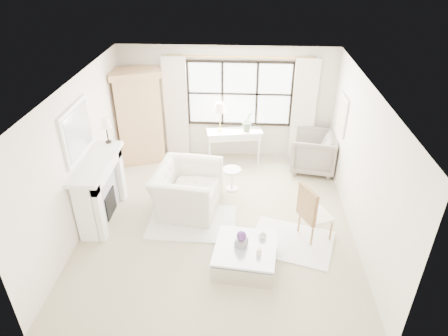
{
  "coord_description": "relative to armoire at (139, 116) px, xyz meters",
  "views": [
    {
      "loc": [
        0.46,
        -6.14,
        4.81
      ],
      "look_at": [
        0.09,
        0.2,
        1.07
      ],
      "focal_mm": 32.0,
      "sensor_mm": 36.0,
      "label": 1
    }
  ],
  "objects": [
    {
      "name": "armoire",
      "position": [
        0.0,
        0.0,
        0.0
      ],
      "size": [
        1.29,
        1.04,
        2.24
      ],
      "rotation": [
        0.0,
        0.0,
        0.35
      ],
      "color": "tan",
      "rests_on": "floor"
    },
    {
      "name": "console_table",
      "position": [
        2.24,
        0.07,
        -0.74
      ],
      "size": [
        1.36,
        0.66,
        0.8
      ],
      "rotation": [
        0.0,
        0.0,
        0.16
      ],
      "color": "white",
      "rests_on": "floor"
    },
    {
      "name": "coffee_vase",
      "position": [
        2.83,
        -3.27,
        -0.69
      ],
      "size": [
        0.14,
        0.14,
        0.14
      ],
      "primitive_type": "imported",
      "rotation": [
        0.0,
        0.0,
        0.03
      ],
      "color": "silver",
      "rests_on": "coffee_table"
    },
    {
      "name": "coffee_table",
      "position": [
        2.55,
        -3.5,
        -0.96
      ],
      "size": [
        1.1,
        1.1,
        0.38
      ],
      "rotation": [
        0.0,
        0.0,
        -0.11
      ],
      "color": "silver",
      "rests_on": "floor"
    },
    {
      "name": "wingback_chair",
      "position": [
        4.08,
        -0.24,
        -0.68
      ],
      "size": [
        1.16,
        1.13,
        0.91
      ],
      "primitive_type": "imported",
      "rotation": [
        0.0,
        0.0,
        -1.75
      ],
      "color": "gray",
      "rests_on": "floor"
    },
    {
      "name": "club_armchair",
      "position": [
        1.38,
        -1.95,
        -0.7
      ],
      "size": [
        1.36,
        1.51,
        0.88
      ],
      "primitive_type": "imported",
      "rotation": [
        0.0,
        0.0,
        1.43
      ],
      "color": "silver",
      "rests_on": "floor"
    },
    {
      "name": "orchid_plant",
      "position": [
        2.55,
        0.08,
        -0.09
      ],
      "size": [
        0.36,
        0.35,
        0.51
      ],
      "primitive_type": "imported",
      "rotation": [
        0.0,
        0.0,
        0.65
      ],
      "color": "#546946",
      "rests_on": "console_table"
    },
    {
      "name": "planter_flowers",
      "position": [
        2.48,
        -3.48,
        -0.55
      ],
      "size": [
        0.16,
        0.16,
        0.16
      ],
      "primitive_type": "sphere",
      "color": "#562C6F",
      "rests_on": "planter_box"
    },
    {
      "name": "window_pane",
      "position": [
        2.33,
        0.38,
        0.46
      ],
      "size": [
        2.4,
        0.02,
        1.5
      ],
      "primitive_type": "cube",
      "color": "silver",
      "rests_on": "wall_back"
    },
    {
      "name": "side_table",
      "position": [
        2.23,
        -1.22,
        -0.81
      ],
      "size": [
        0.4,
        0.4,
        0.51
      ],
      "color": "white",
      "rests_on": "floor"
    },
    {
      "name": "pillar_candle",
      "position": [
        2.77,
        -3.68,
        -0.7
      ],
      "size": [
        0.08,
        0.08,
        0.12
      ],
      "primitive_type": "cylinder",
      "color": "silver",
      "rests_on": "coffee_table"
    },
    {
      "name": "mirror_glass",
      "position": [
        -0.41,
        -2.35,
        0.7
      ],
      "size": [
        0.02,
        1.0,
        0.8
      ],
      "primitive_type": "cube",
      "color": "silver",
      "rests_on": "wall_left"
    },
    {
      "name": "curtain_right",
      "position": [
        3.83,
        0.3,
        0.1
      ],
      "size": [
        0.55,
        0.1,
        2.47
      ],
      "primitive_type": "cube",
      "color": "silver",
      "rests_on": "ground"
    },
    {
      "name": "rug_left",
      "position": [
        1.52,
        -2.44,
        -1.13
      ],
      "size": [
        1.67,
        1.2,
        0.03
      ],
      "primitive_type": "cube",
      "rotation": [
        0.0,
        0.0,
        -0.02
      ],
      "color": "silver",
      "rests_on": "floor"
    },
    {
      "name": "art_canvas",
      "position": [
        4.48,
        -0.65,
        0.41
      ],
      "size": [
        0.01,
        0.52,
        0.72
      ],
      "primitive_type": "cube",
      "color": "beige",
      "rests_on": "wall_right"
    },
    {
      "name": "console_lamp",
      "position": [
        1.89,
        0.07,
        0.22
      ],
      "size": [
        0.28,
        0.28,
        0.69
      ],
      "color": "#AA833B",
      "rests_on": "console_table"
    },
    {
      "name": "ceiling",
      "position": [
        2.03,
        -2.35,
        1.56
      ],
      "size": [
        5.5,
        5.5,
        0.0
      ],
      "primitive_type": "plane",
      "rotation": [
        3.14,
        0.0,
        0.0
      ],
      "color": "silver",
      "rests_on": "ground"
    },
    {
      "name": "mirror_frame",
      "position": [
        -0.44,
        -2.35,
        0.7
      ],
      "size": [
        0.05,
        1.15,
        0.95
      ],
      "primitive_type": "cube",
      "color": "white",
      "rests_on": "wall_left"
    },
    {
      "name": "fireplace",
      "position": [
        -0.24,
        -2.35,
        -0.49
      ],
      "size": [
        0.58,
        1.66,
        1.26
      ],
      "color": "white",
      "rests_on": "ground"
    },
    {
      "name": "floor",
      "position": [
        2.03,
        -2.35,
        -1.14
      ],
      "size": [
        5.5,
        5.5,
        0.0
      ],
      "primitive_type": "plane",
      "color": "tan",
      "rests_on": "ground"
    },
    {
      "name": "french_chair",
      "position": [
        3.78,
        -2.72,
        -0.83
      ],
      "size": [
        0.65,
        0.64,
        1.08
      ],
      "rotation": [
        0.0,
        0.0,
        2.03
      ],
      "color": "olive",
      "rests_on": "floor"
    },
    {
      "name": "art_frame",
      "position": [
        4.5,
        -0.65,
        0.41
      ],
      "size": [
        0.04,
        0.62,
        0.82
      ],
      "primitive_type": "cube",
      "color": "white",
      "rests_on": "wall_right"
    },
    {
      "name": "wall_left",
      "position": [
        -0.47,
        -2.35,
        0.21
      ],
      "size": [
        0.0,
        5.5,
        5.5
      ],
      "primitive_type": "plane",
      "rotation": [
        1.57,
        0.0,
        1.57
      ],
      "color": "silver",
      "rests_on": "ground"
    },
    {
      "name": "curtain_rod",
      "position": [
        2.33,
        0.32,
        1.33
      ],
      "size": [
        3.3,
        0.04,
        0.04
      ],
      "primitive_type": "cylinder",
      "rotation": [
        0.0,
        1.57,
        0.0
      ],
      "color": "#BE8D42",
      "rests_on": "wall_back"
    },
    {
      "name": "window_frame",
      "position": [
        2.33,
        0.37,
        0.46
      ],
      "size": [
        2.5,
        0.04,
        1.5
      ],
      "primitive_type": null,
      "color": "black",
      "rests_on": "wall_back"
    },
    {
      "name": "planter_box",
      "position": [
        2.48,
        -3.48,
        -0.69
      ],
      "size": [
        0.23,
        0.23,
        0.13
      ],
      "primitive_type": "cube",
      "rotation": [
        0.0,
        0.0,
        -0.36
      ],
      "color": "gray",
      "rests_on": "coffee_table"
    },
    {
      "name": "wall_front",
      "position": [
        2.03,
        -5.1,
        0.21
      ],
      "size": [
        5.0,
        0.0,
        5.0
      ],
      "primitive_type": "plane",
      "rotation": [
        -1.57,
        0.0,
        0.0
      ],
      "color": "white",
      "rests_on": "ground"
    },
    {
      "name": "mantel_lamp",
      "position": [
        -0.19,
        -1.61,
        0.51
      ],
      "size": [
        0.22,
        0.22,
        0.51
      ],
      "color": "black",
      "rests_on": "fireplace"
    },
    {
      "name": "curtain_left",
      "position": [
        0.83,
        0.3,
        0.1
      ],
      "size": [
        0.55,
        0.1,
        2.47
      ],
      "primitive_type": "cube",
      "color": "beige",
      "rests_on": "ground"
    },
    {
      "name": "wall_right",
      "position": [
        4.53,
        -2.35,
        0.21
      ],
      "size": [
        0.0,
        5.5,
        5.5
      ],
      "primitive_type": "plane",
      "rotation": [
        1.57,
        0.0,
        -1.57
      ],
      "color": "silver",
      "rests_on": "ground"
    },
    {
      "name": "wall_back",
      "position": [
        2.03,
        0.4,
        0.21
      ],
      "size": [
        5.0,
        0.0,
        5.0
      ],
      "primitive_type": "plane",
      "rotation": [
        1.57,
        0.0,
        0.0
      ],
      "color": "beige",
      "rests_on": "ground"
    },
    {
      "name": "rug_right",
      "position": [
        3.38,
        -2.91,
        -1.13
      ],
      "size": [
        1.68,
        1.44,
        0.03
      ],
      "primitive_type": "cube",
      "rotation": [
        0.0,
        0.0,
        -0.29
      ],
      "color": "white",
      "rests_on": "floor"
    }
  ]
}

